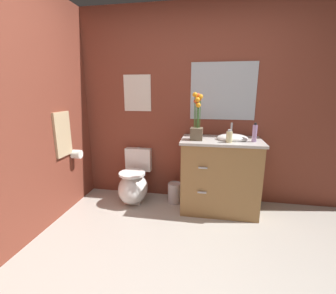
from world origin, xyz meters
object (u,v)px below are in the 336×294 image
at_px(soap_bottle, 229,137).
at_px(wall_poster, 137,93).
at_px(toilet, 134,184).
at_px(vanity_cabinet, 220,174).
at_px(flower_vase, 197,123).
at_px(trash_bin, 175,193).
at_px(toilet_paper_roll, 77,154).
at_px(hanging_towel, 63,134).
at_px(lotion_bottle, 255,133).
at_px(wall_mirror, 223,91).

distance_m(soap_bottle, wall_poster, 1.34).
relative_size(toilet, vanity_cabinet, 0.64).
distance_m(flower_vase, trash_bin, 1.01).
distance_m(toilet, toilet_paper_roll, 0.83).
height_order(wall_poster, toilet_paper_roll, wall_poster).
height_order(toilet, soap_bottle, soap_bottle).
height_order(soap_bottle, hanging_towel, hanging_towel).
distance_m(lotion_bottle, wall_poster, 1.56).
xyz_separation_m(flower_vase, lotion_bottle, (0.64, 0.00, -0.10)).
height_order(soap_bottle, wall_poster, wall_poster).
bearing_deg(soap_bottle, wall_mirror, 99.37).
bearing_deg(toilet, wall_poster, 90.00).
xyz_separation_m(toilet, vanity_cabinet, (1.11, -0.03, 0.22)).
xyz_separation_m(hanging_towel, toilet_paper_roll, (0.06, 0.16, -0.28)).
height_order(wall_mirror, toilet_paper_roll, wall_mirror).
height_order(flower_vase, wall_mirror, wall_mirror).
bearing_deg(flower_vase, wall_mirror, 51.56).
bearing_deg(toilet_paper_roll, toilet, 16.27).
xyz_separation_m(wall_mirror, hanging_towel, (-1.84, -0.63, -0.49)).
bearing_deg(trash_bin, toilet_paper_roll, -168.32).
relative_size(lotion_bottle, trash_bin, 0.79).
relative_size(soap_bottle, wall_poster, 0.31).
xyz_separation_m(soap_bottle, lotion_bottle, (0.28, 0.08, 0.03)).
distance_m(vanity_cabinet, wall_mirror, 1.03).
xyz_separation_m(toilet, flower_vase, (0.82, -0.10, 0.85)).
xyz_separation_m(trash_bin, hanging_towel, (-1.27, -0.41, 0.83)).
distance_m(flower_vase, wall_mirror, 0.59).
xyz_separation_m(toilet, toilet_paper_roll, (-0.67, -0.20, 0.44)).
xyz_separation_m(trash_bin, wall_poster, (-0.54, 0.21, 1.29)).
xyz_separation_m(vanity_cabinet, wall_poster, (-1.11, 0.29, 0.96)).
distance_m(wall_poster, wall_mirror, 1.11).
bearing_deg(wall_poster, lotion_bottle, -13.98).
bearing_deg(toilet, vanity_cabinet, -1.36).
relative_size(flower_vase, trash_bin, 2.00).
distance_m(flower_vase, lotion_bottle, 0.65).
height_order(hanging_towel, toilet_paper_roll, hanging_towel).
distance_m(trash_bin, toilet_paper_roll, 1.35).
distance_m(lotion_bottle, trash_bin, 1.27).
relative_size(toilet, flower_vase, 1.27).
relative_size(lotion_bottle, wall_mirror, 0.27).
bearing_deg(flower_vase, soap_bottle, -11.77).
relative_size(flower_vase, toilet_paper_roll, 4.94).
distance_m(toilet, wall_mirror, 1.66).
xyz_separation_m(wall_poster, wall_mirror, (1.11, 0.00, 0.02)).
relative_size(vanity_cabinet, hanging_towel, 2.08).
distance_m(wall_mirror, hanging_towel, 2.00).
relative_size(toilet, wall_poster, 1.46).
bearing_deg(toilet_paper_roll, lotion_bottle, 2.70).
bearing_deg(toilet_paper_roll, hanging_towel, -108.59).
height_order(vanity_cabinet, toilet_paper_roll, vanity_cabinet).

